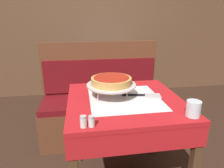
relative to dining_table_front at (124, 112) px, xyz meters
The scene contains 11 objects.
dining_table_front is the anchor object (origin of this frame).
dining_table_rear 1.72m from the dining_table_front, 85.46° to the left, with size 0.77×0.77×0.77m.
booth_bench 0.86m from the dining_table_front, 95.66° to the left, with size 1.33×0.52×1.06m.
back_wall_panel 2.31m from the dining_table_front, 90.00° to the left, with size 6.00×0.04×2.40m, color brown.
pizza_pan_stand 0.22m from the dining_table_front, 156.47° to the left, with size 0.35×0.35×0.10m.
deep_dish_pizza 0.25m from the dining_table_front, 156.47° to the left, with size 0.28×0.28×0.05m.
pizza_server 0.18m from the dining_table_front, 10.12° to the left, with size 0.29×0.12×0.01m.
water_glass_near 0.48m from the dining_table_front, 44.42° to the right, with size 0.08×0.08×0.09m.
salt_shaker 0.48m from the dining_table_front, 130.27° to the right, with size 0.04×0.04×0.06m.
pepper_shaker 0.45m from the dining_table_front, 126.02° to the right, with size 0.03×0.03×0.06m.
condiment_caddy 1.81m from the dining_table_front, 88.14° to the left, with size 0.15×0.15×0.16m.
Camera 1 is at (-0.29, -1.28, 1.31)m, focal length 32.00 mm.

